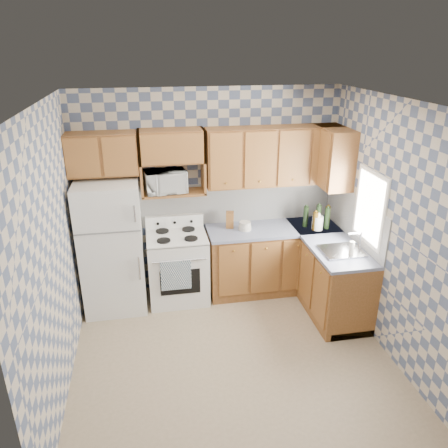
# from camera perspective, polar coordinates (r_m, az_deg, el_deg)

# --- Properties ---
(floor) EXTENTS (3.40, 3.40, 0.00)m
(floor) POSITION_cam_1_polar(r_m,az_deg,el_deg) (5.04, 1.03, -16.62)
(floor) COLOR #8B785A
(floor) RESTS_ON ground
(back_wall) EXTENTS (3.40, 0.02, 2.70)m
(back_wall) POSITION_cam_1_polar(r_m,az_deg,el_deg) (5.78, -2.02, 4.08)
(back_wall) COLOR #4D5978
(back_wall) RESTS_ON ground
(right_wall) EXTENTS (0.02, 3.20, 2.70)m
(right_wall) POSITION_cam_1_polar(r_m,az_deg,el_deg) (4.92, 20.95, -0.89)
(right_wall) COLOR #4D5978
(right_wall) RESTS_ON ground
(backsplash_back) EXTENTS (2.60, 0.02, 0.56)m
(backsplash_back) POSITION_cam_1_polar(r_m,az_deg,el_deg) (5.89, 1.87, 2.89)
(backsplash_back) COLOR white
(backsplash_back) RESTS_ON back_wall
(backsplash_right) EXTENTS (0.02, 1.60, 0.56)m
(backsplash_right) POSITION_cam_1_polar(r_m,az_deg,el_deg) (5.61, 16.61, 0.90)
(backsplash_right) COLOR white
(backsplash_right) RESTS_ON right_wall
(refrigerator) EXTENTS (0.75, 0.70, 1.68)m
(refrigerator) POSITION_cam_1_polar(r_m,az_deg,el_deg) (5.61, -14.41, -2.88)
(refrigerator) COLOR white
(refrigerator) RESTS_ON floor
(stove_body) EXTENTS (0.76, 0.65, 0.90)m
(stove_body) POSITION_cam_1_polar(r_m,az_deg,el_deg) (5.79, -6.04, -5.70)
(stove_body) COLOR white
(stove_body) RESTS_ON floor
(cooktop) EXTENTS (0.76, 0.65, 0.02)m
(cooktop) POSITION_cam_1_polar(r_m,az_deg,el_deg) (5.59, -6.23, -1.59)
(cooktop) COLOR silver
(cooktop) RESTS_ON stove_body
(backguard) EXTENTS (0.76, 0.08, 0.17)m
(backguard) POSITION_cam_1_polar(r_m,az_deg,el_deg) (5.81, -6.49, 0.36)
(backguard) COLOR white
(backguard) RESTS_ON cooktop
(dish_towel_left) EXTENTS (0.19, 0.02, 0.40)m
(dish_towel_left) POSITION_cam_1_polar(r_m,az_deg,el_deg) (5.45, -7.27, -6.75)
(dish_towel_left) COLOR navy
(dish_towel_left) RESTS_ON stove_body
(dish_towel_right) EXTENTS (0.19, 0.02, 0.40)m
(dish_towel_right) POSITION_cam_1_polar(r_m,az_deg,el_deg) (5.46, -5.30, -6.60)
(dish_towel_right) COLOR navy
(dish_towel_right) RESTS_ON stove_body
(base_cabinets_back) EXTENTS (1.75, 0.60, 0.88)m
(base_cabinets_back) POSITION_cam_1_polar(r_m,az_deg,el_deg) (6.03, 6.32, -4.60)
(base_cabinets_back) COLOR brown
(base_cabinets_back) RESTS_ON floor
(base_cabinets_right) EXTENTS (0.60, 1.60, 0.88)m
(base_cabinets_right) POSITION_cam_1_polar(r_m,az_deg,el_deg) (5.81, 13.20, -6.27)
(base_cabinets_right) COLOR brown
(base_cabinets_right) RESTS_ON floor
(countertop_back) EXTENTS (1.77, 0.63, 0.04)m
(countertop_back) POSITION_cam_1_polar(r_m,az_deg,el_deg) (5.83, 6.53, -0.61)
(countertop_back) COLOR slate
(countertop_back) RESTS_ON base_cabinets_back
(countertop_right) EXTENTS (0.63, 1.60, 0.04)m
(countertop_right) POSITION_cam_1_polar(r_m,az_deg,el_deg) (5.60, 13.57, -2.15)
(countertop_right) COLOR slate
(countertop_right) RESTS_ON base_cabinets_right
(upper_cabinets_back) EXTENTS (1.75, 0.33, 0.74)m
(upper_cabinets_back) POSITION_cam_1_polar(r_m,az_deg,el_deg) (5.66, 6.55, 8.82)
(upper_cabinets_back) COLOR brown
(upper_cabinets_back) RESTS_ON back_wall
(upper_cabinets_fridge) EXTENTS (0.82, 0.33, 0.50)m
(upper_cabinets_fridge) POSITION_cam_1_polar(r_m,az_deg,el_deg) (5.42, -15.63, 8.82)
(upper_cabinets_fridge) COLOR brown
(upper_cabinets_fridge) RESTS_ON back_wall
(upper_cabinets_right) EXTENTS (0.33, 0.70, 0.74)m
(upper_cabinets_right) POSITION_cam_1_polar(r_m,az_deg,el_deg) (5.74, 13.97, 8.49)
(upper_cabinets_right) COLOR brown
(upper_cabinets_right) RESTS_ON right_wall
(microwave_shelf) EXTENTS (0.80, 0.33, 0.03)m
(microwave_shelf) POSITION_cam_1_polar(r_m,az_deg,el_deg) (5.55, -6.59, 4.07)
(microwave_shelf) COLOR brown
(microwave_shelf) RESTS_ON back_wall
(microwave) EXTENTS (0.54, 0.41, 0.28)m
(microwave) POSITION_cam_1_polar(r_m,az_deg,el_deg) (5.50, -7.69, 5.54)
(microwave) COLOR white
(microwave) RESTS_ON microwave_shelf
(sink) EXTENTS (0.48, 0.40, 0.03)m
(sink) POSITION_cam_1_polar(r_m,az_deg,el_deg) (5.31, 15.12, -3.45)
(sink) COLOR #B7B7BC
(sink) RESTS_ON countertop_right
(window) EXTENTS (0.02, 0.66, 0.86)m
(window) POSITION_cam_1_polar(r_m,az_deg,el_deg) (5.23, 18.53, 2.03)
(window) COLOR white
(window) RESTS_ON right_wall
(bottle_0) EXTENTS (0.07, 0.07, 0.31)m
(bottle_0) POSITION_cam_1_polar(r_m,az_deg,el_deg) (5.87, 12.19, 0.99)
(bottle_0) COLOR black
(bottle_0) RESTS_ON countertop_back
(bottle_1) EXTENTS (0.07, 0.07, 0.29)m
(bottle_1) POSITION_cam_1_polar(r_m,az_deg,el_deg) (5.86, 13.31, 0.74)
(bottle_1) COLOR black
(bottle_1) RESTS_ON countertop_back
(bottle_2) EXTENTS (0.07, 0.07, 0.27)m
(bottle_2) POSITION_cam_1_polar(r_m,az_deg,el_deg) (5.96, 13.37, 1.03)
(bottle_2) COLOR #51370D
(bottle_2) RESTS_ON countertop_back
(bottle_3) EXTENTS (0.07, 0.07, 0.25)m
(bottle_3) POSITION_cam_1_polar(r_m,az_deg,el_deg) (5.78, 11.82, 0.37)
(bottle_3) COLOR #51370D
(bottle_3) RESTS_ON countertop_back
(bottle_4) EXTENTS (0.07, 0.07, 0.28)m
(bottle_4) POSITION_cam_1_polar(r_m,az_deg,el_deg) (5.87, 10.61, 0.97)
(bottle_4) COLOR black
(bottle_4) RESTS_ON countertop_back
(knife_block) EXTENTS (0.12, 0.12, 0.22)m
(knife_block) POSITION_cam_1_polar(r_m,az_deg,el_deg) (5.74, 0.78, 0.56)
(knife_block) COLOR brown
(knife_block) RESTS_ON countertop_back
(electric_kettle) EXTENTS (0.14, 0.14, 0.18)m
(electric_kettle) POSITION_cam_1_polar(r_m,az_deg,el_deg) (5.82, 12.11, 0.15)
(electric_kettle) COLOR white
(electric_kettle) RESTS_ON countertop_back
(food_containers) EXTENTS (0.17, 0.17, 0.11)m
(food_containers) POSITION_cam_1_polar(r_m,az_deg,el_deg) (5.70, 2.76, -0.24)
(food_containers) COLOR beige
(food_containers) RESTS_ON countertop_back
(soap_bottle) EXTENTS (0.06, 0.06, 0.17)m
(soap_bottle) POSITION_cam_1_polar(r_m,az_deg,el_deg) (5.22, 16.33, -3.07)
(soap_bottle) COLOR beige
(soap_bottle) RESTS_ON countertop_right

